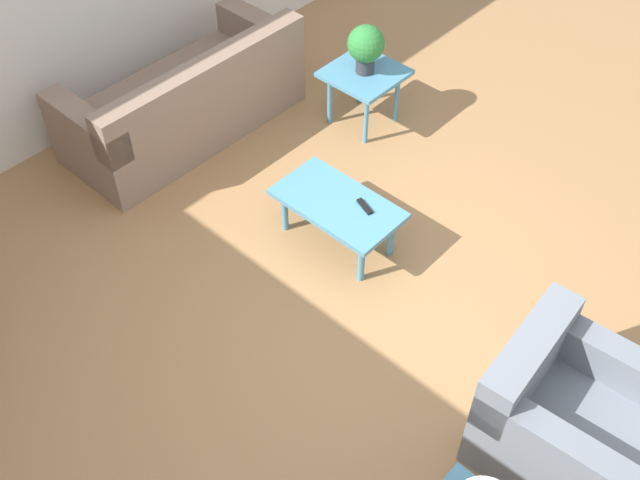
{
  "coord_description": "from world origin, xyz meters",
  "views": [
    {
      "loc": [
        -1.95,
        2.54,
        4.03
      ],
      "look_at": [
        0.26,
        0.14,
        0.55
      ],
      "focal_mm": 42.0,
      "sensor_mm": 36.0,
      "label": 1
    }
  ],
  "objects_px": {
    "armchair": "(563,416)",
    "side_table_plant": "(364,78)",
    "potted_plant": "(366,46)",
    "sofa": "(187,102)",
    "coffee_table": "(338,207)"
  },
  "relations": [
    {
      "from": "coffee_table",
      "to": "side_table_plant",
      "type": "relative_size",
      "value": 1.54
    },
    {
      "from": "armchair",
      "to": "coffee_table",
      "type": "distance_m",
      "value": 2.05
    },
    {
      "from": "sofa",
      "to": "armchair",
      "type": "relative_size",
      "value": 2.18
    },
    {
      "from": "armchair",
      "to": "side_table_plant",
      "type": "relative_size",
      "value": 1.57
    },
    {
      "from": "coffee_table",
      "to": "side_table_plant",
      "type": "bearing_deg",
      "value": -57.19
    },
    {
      "from": "armchair",
      "to": "potted_plant",
      "type": "distance_m",
      "value": 3.25
    },
    {
      "from": "coffee_table",
      "to": "potted_plant",
      "type": "distance_m",
      "value": 1.5
    },
    {
      "from": "sofa",
      "to": "side_table_plant",
      "type": "distance_m",
      "value": 1.48
    },
    {
      "from": "armchair",
      "to": "potted_plant",
      "type": "relative_size",
      "value": 2.26
    },
    {
      "from": "sofa",
      "to": "armchair",
      "type": "bearing_deg",
      "value": 82.77
    },
    {
      "from": "armchair",
      "to": "side_table_plant",
      "type": "bearing_deg",
      "value": 56.01
    },
    {
      "from": "armchair",
      "to": "side_table_plant",
      "type": "xyz_separation_m",
      "value": [
        2.8,
        -1.6,
        0.11
      ]
    },
    {
      "from": "armchair",
      "to": "coffee_table",
      "type": "height_order",
      "value": "armchair"
    },
    {
      "from": "coffee_table",
      "to": "potted_plant",
      "type": "xyz_separation_m",
      "value": [
        0.78,
        -1.21,
        0.41
      ]
    },
    {
      "from": "potted_plant",
      "to": "coffee_table",
      "type": "bearing_deg",
      "value": 122.81
    }
  ]
}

